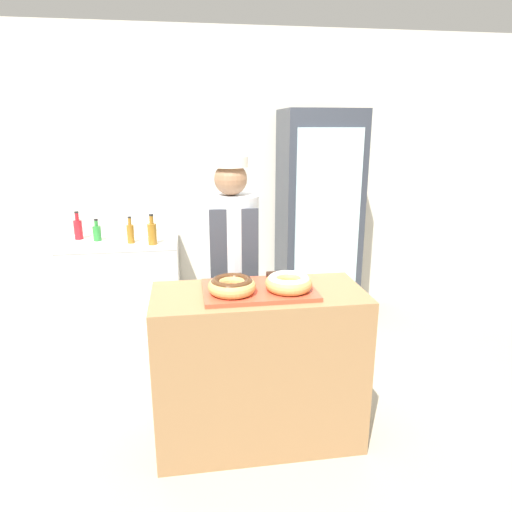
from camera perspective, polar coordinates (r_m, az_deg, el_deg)
ground_plane at (r=3.00m, az=0.31°, el=-21.49°), size 14.00×14.00×0.00m
wall_back at (r=4.53m, az=-4.00°, el=9.89°), size 8.00×0.06×2.70m
display_counter at (r=2.74m, az=0.33°, el=-13.71°), size 1.19×0.53×0.94m
serving_tray at (r=2.54m, az=0.35°, el=-4.26°), size 0.62×0.41×0.02m
donut_chocolate_glaze at (r=2.45m, az=-3.04°, el=-3.65°), size 0.26×0.26×0.08m
donut_light_glaze at (r=2.49m, az=4.10°, el=-3.27°), size 0.26×0.26×0.08m
brownie_back_left at (r=2.66m, az=-2.58°, el=-2.71°), size 0.08×0.08×0.03m
brownie_back_right at (r=2.69m, az=2.21°, el=-2.47°), size 0.08×0.08×0.03m
baker_person at (r=3.12m, az=-2.99°, el=-1.98°), size 0.37×0.37×1.64m
beverage_fridge at (r=4.35m, az=7.75°, el=4.68°), size 0.71×0.60×1.97m
chest_freezer at (r=4.37m, az=-16.10°, el=-3.45°), size 1.00×0.66×0.84m
bottle_amber at (r=4.13m, az=-15.42°, el=2.81°), size 0.06×0.06×0.23m
bottle_amber_b at (r=4.03m, az=-12.85°, el=2.84°), size 0.08×0.08×0.27m
bottle_red at (r=4.42m, az=-21.35°, el=3.22°), size 0.07×0.07×0.25m
bottle_green at (r=4.31m, az=-19.26°, el=2.81°), size 0.07×0.07×0.20m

